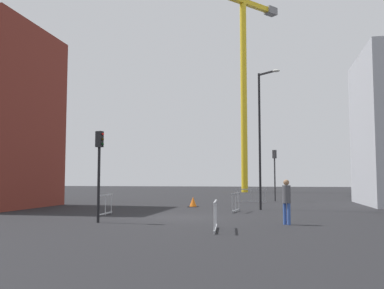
{
  "coord_description": "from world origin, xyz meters",
  "views": [
    {
      "loc": [
        4.56,
        -20.69,
        1.9
      ],
      "look_at": [
        0.0,
        3.01,
        3.83
      ],
      "focal_mm": 39.72,
      "sensor_mm": 36.0,
      "label": 1
    }
  ],
  "objects_px": {
    "construction_crane": "(241,63)",
    "streetlamp_tall": "(262,130)",
    "traffic_light_far": "(99,161)",
    "pedestrian_walking": "(287,198)",
    "traffic_cone_striped": "(193,202)",
    "traffic_light_median": "(275,167)"
  },
  "relations": [
    {
      "from": "pedestrian_walking",
      "to": "traffic_cone_striped",
      "type": "xyz_separation_m",
      "value": [
        -5.85,
        10.09,
        -0.78
      ]
    },
    {
      "from": "construction_crane",
      "to": "streetlamp_tall",
      "type": "xyz_separation_m",
      "value": [
        3.58,
        -32.74,
        -13.28
      ]
    },
    {
      "from": "traffic_light_far",
      "to": "traffic_cone_striped",
      "type": "xyz_separation_m",
      "value": [
        2.13,
        10.77,
        -2.35
      ]
    },
    {
      "from": "traffic_cone_striped",
      "to": "streetlamp_tall",
      "type": "bearing_deg",
      "value": -22.3
    },
    {
      "from": "streetlamp_tall",
      "to": "traffic_light_median",
      "type": "bearing_deg",
      "value": 85.57
    },
    {
      "from": "pedestrian_walking",
      "to": "traffic_cone_striped",
      "type": "height_order",
      "value": "pedestrian_walking"
    },
    {
      "from": "pedestrian_walking",
      "to": "construction_crane",
      "type": "bearing_deg",
      "value": 96.65
    },
    {
      "from": "traffic_light_far",
      "to": "traffic_light_median",
      "type": "xyz_separation_m",
      "value": [
        7.56,
        18.9,
        0.19
      ]
    },
    {
      "from": "construction_crane",
      "to": "traffic_light_median",
      "type": "bearing_deg",
      "value": -79.13
    },
    {
      "from": "streetlamp_tall",
      "to": "traffic_cone_striped",
      "type": "relative_size",
      "value": 12.61
    },
    {
      "from": "traffic_light_far",
      "to": "pedestrian_walking",
      "type": "height_order",
      "value": "traffic_light_far"
    },
    {
      "from": "streetlamp_tall",
      "to": "traffic_light_far",
      "type": "relative_size",
      "value": 2.13
    },
    {
      "from": "pedestrian_walking",
      "to": "traffic_cone_striped",
      "type": "relative_size",
      "value": 2.77
    },
    {
      "from": "construction_crane",
      "to": "traffic_light_far",
      "type": "distance_m",
      "value": 44.5
    },
    {
      "from": "traffic_light_median",
      "to": "traffic_cone_striped",
      "type": "height_order",
      "value": "traffic_light_median"
    },
    {
      "from": "pedestrian_walking",
      "to": "traffic_cone_striped",
      "type": "distance_m",
      "value": 11.69
    },
    {
      "from": "construction_crane",
      "to": "pedestrian_walking",
      "type": "xyz_separation_m",
      "value": [
        4.77,
        -40.92,
        -17.06
      ]
    },
    {
      "from": "traffic_cone_striped",
      "to": "traffic_light_median",
      "type": "bearing_deg",
      "value": 56.23
    },
    {
      "from": "traffic_light_median",
      "to": "pedestrian_walking",
      "type": "relative_size",
      "value": 2.31
    },
    {
      "from": "streetlamp_tall",
      "to": "traffic_light_median",
      "type": "relative_size",
      "value": 1.97
    },
    {
      "from": "streetlamp_tall",
      "to": "pedestrian_walking",
      "type": "bearing_deg",
      "value": -81.72
    },
    {
      "from": "construction_crane",
      "to": "traffic_cone_striped",
      "type": "height_order",
      "value": "construction_crane"
    }
  ]
}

